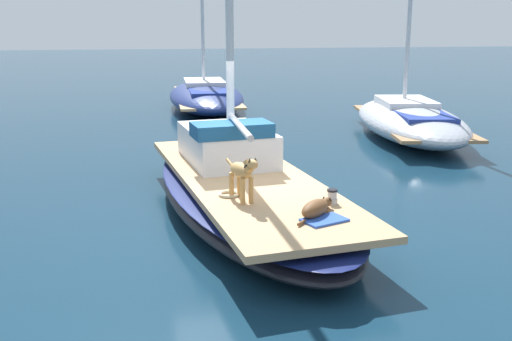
% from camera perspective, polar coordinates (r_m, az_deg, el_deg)
% --- Properties ---
extents(ground_plane, '(120.00, 120.00, 0.00)m').
position_cam_1_polar(ground_plane, '(10.05, -0.97, -4.20)').
color(ground_plane, '#143347').
extents(sailboat_main, '(3.53, 7.52, 0.66)m').
position_cam_1_polar(sailboat_main, '(9.95, -0.98, -2.37)').
color(sailboat_main, black).
rests_on(sailboat_main, ground).
extents(mast_main, '(0.14, 2.27, 6.04)m').
position_cam_1_polar(mast_main, '(10.23, -2.44, 15.18)').
color(mast_main, silver).
rests_on(mast_main, sailboat_main).
extents(cabin_house, '(1.70, 2.40, 0.84)m').
position_cam_1_polar(cabin_house, '(10.82, -2.80, 2.64)').
color(cabin_house, silver).
rests_on(cabin_house, sailboat_main).
extents(dog_brown, '(0.69, 0.77, 0.22)m').
position_cam_1_polar(dog_brown, '(7.90, 5.82, -3.61)').
color(dog_brown, brown).
rests_on(dog_brown, sailboat_main).
extents(dog_tan, '(0.39, 0.91, 0.70)m').
position_cam_1_polar(dog_tan, '(8.41, -1.32, -0.21)').
color(dog_tan, tan).
rests_on(dog_tan, sailboat_main).
extents(deck_winch, '(0.16, 0.16, 0.21)m').
position_cam_1_polar(deck_winch, '(8.45, 7.33, -2.53)').
color(deck_winch, '#B7B7BC').
rests_on(deck_winch, sailboat_main).
extents(coiled_rope, '(0.32, 0.32, 0.04)m').
position_cam_1_polar(coiled_rope, '(8.78, -2.60, -2.29)').
color(coiled_rope, beige).
rests_on(coiled_rope, sailboat_main).
extents(deck_towel, '(0.65, 0.54, 0.03)m').
position_cam_1_polar(deck_towel, '(7.73, 6.60, -4.75)').
color(deck_towel, blue).
rests_on(deck_towel, sailboat_main).
extents(moored_boat_starboard_side, '(3.47, 6.91, 7.84)m').
position_cam_1_polar(moored_boat_starboard_side, '(17.08, 14.58, 4.80)').
color(moored_boat_starboard_side, '#B2B7C1').
rests_on(moored_boat_starboard_side, ground).
extents(moored_boat_far_astern, '(2.69, 7.47, 8.44)m').
position_cam_1_polar(moored_boat_far_astern, '(22.03, -4.86, 7.24)').
color(moored_boat_far_astern, navy).
rests_on(moored_boat_far_astern, ground).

